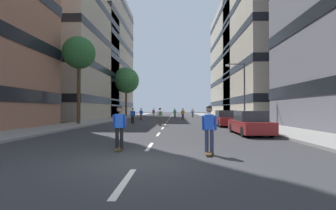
{
  "coord_description": "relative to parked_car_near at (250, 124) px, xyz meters",
  "views": [
    {
      "loc": [
        1.16,
        -7.27,
        1.64
      ],
      "look_at": [
        0.0,
        26.56,
        2.22
      ],
      "focal_mm": 25.2,
      "sensor_mm": 36.0,
      "label": 1
    }
  ],
  "objects": [
    {
      "name": "skater_4",
      "position": [
        -3.4,
        28.79,
        0.32
      ],
      "size": [
        0.57,
        0.92,
        1.78
      ],
      "color": "brown",
      "rests_on": "ground_plane"
    },
    {
      "name": "skater_7",
      "position": [
        -3.53,
        -6.76,
        0.29
      ],
      "size": [
        0.56,
        0.92,
        1.78
      ],
      "color": "brown",
      "rests_on": "ground_plane"
    },
    {
      "name": "skater_6",
      "position": [
        -1.4,
        31.85,
        0.32
      ],
      "size": [
        0.54,
        0.91,
        1.78
      ],
      "color": "brown",
      "rests_on": "ground_plane"
    },
    {
      "name": "building_left_mid",
      "position": [
        -24.71,
        23.96,
        9.59
      ],
      "size": [
        16.09,
        20.13,
        20.39
      ],
      "color": "#B2A893",
      "rests_on": "ground_plane"
    },
    {
      "name": "building_right_mid",
      "position": [
        12.94,
        23.96,
        14.75
      ],
      "size": [
        16.09,
        18.97,
        30.72
      ],
      "color": "#B2A893",
      "rests_on": "ground_plane"
    },
    {
      "name": "ground_plane",
      "position": [
        -5.88,
        22.9,
        -0.7
      ],
      "size": [
        185.4,
        185.4,
        0.0
      ],
      "primitive_type": "plane",
      "color": "#333335"
    },
    {
      "name": "skater_0",
      "position": [
        -3.67,
        21.84,
        0.29
      ],
      "size": [
        0.55,
        0.91,
        1.78
      ],
      "color": "brown",
      "rests_on": "ground_plane"
    },
    {
      "name": "skater_2",
      "position": [
        -9.94,
        19.72,
        0.29
      ],
      "size": [
        0.56,
        0.92,
        1.78
      ],
      "color": "brown",
      "rests_on": "ground_plane"
    },
    {
      "name": "skater_5",
      "position": [
        -9.25,
        32.12,
        0.32
      ],
      "size": [
        0.55,
        0.92,
        1.78
      ],
      "color": "brown",
      "rests_on": "ground_plane"
    },
    {
      "name": "street_tree_near",
      "position": [
        -14.84,
        32.13,
        6.74
      ],
      "size": [
        5.19,
        5.19,
        9.92
      ],
      "color": "#4C3823",
      "rests_on": "sidewalk_left"
    },
    {
      "name": "building_right_far",
      "position": [
        12.94,
        38.84,
        11.74
      ],
      "size": [
        16.09,
        23.33,
        24.69
      ],
      "color": "#BCB29E",
      "rests_on": "ground_plane"
    },
    {
      "name": "lane_markings",
      "position": [
        -5.88,
        25.0,
        -0.7
      ],
      "size": [
        0.16,
        72.2,
        0.01
      ],
      "color": "silver",
      "rests_on": "ground_plane"
    },
    {
      "name": "skater_3",
      "position": [
        -9.51,
        10.48,
        0.29
      ],
      "size": [
        0.56,
        0.92,
        1.78
      ],
      "color": "brown",
      "rests_on": "ground_plane"
    },
    {
      "name": "skater_8",
      "position": [
        -6.99,
        -5.92,
        0.29
      ],
      "size": [
        0.55,
        0.91,
        1.78
      ],
      "color": "brown",
      "rests_on": "ground_plane"
    },
    {
      "name": "building_left_far",
      "position": [
        -24.71,
        38.84,
        13.22
      ],
      "size": [
        16.09,
        22.39,
        27.66
      ],
      "color": "#B2A893",
      "rests_on": "ground_plane"
    },
    {
      "name": "sidewalk_right",
      "position": [
        3.08,
        26.76,
        -0.63
      ],
      "size": [
        3.76,
        84.98,
        0.14
      ],
      "primitive_type": "cube",
      "color": "gray",
      "rests_on": "ground_plane"
    },
    {
      "name": "streetlamp_right",
      "position": [
        2.34,
        10.52,
        3.44
      ],
      "size": [
        2.13,
        0.3,
        6.5
      ],
      "color": "#3F3F44",
      "rests_on": "sidewalk_right"
    },
    {
      "name": "parked_car_mid",
      "position": [
        0.0,
        7.49,
        0.0
      ],
      "size": [
        1.82,
        4.4,
        1.52
      ],
      "color": "maroon",
      "rests_on": "ground_plane"
    },
    {
      "name": "street_tree_mid",
      "position": [
        -14.84,
        8.85,
        6.73
      ],
      "size": [
        3.34,
        3.34,
        9.05
      ],
      "color": "#4C3823",
      "rests_on": "sidewalk_left"
    },
    {
      "name": "parked_car_near",
      "position": [
        0.0,
        0.0,
        0.0
      ],
      "size": [
        1.82,
        4.4,
        1.52
      ],
      "color": "maroon",
      "rests_on": "ground_plane"
    },
    {
      "name": "sidewalk_left",
      "position": [
        -14.84,
        26.76,
        -0.63
      ],
      "size": [
        3.76,
        84.98,
        0.14
      ],
      "primitive_type": "cube",
      "color": "gray",
      "rests_on": "ground_plane"
    },
    {
      "name": "skater_1",
      "position": [
        -9.79,
        12.18,
        0.29
      ],
      "size": [
        0.55,
        0.91,
        1.78
      ],
      "color": "brown",
      "rests_on": "ground_plane"
    },
    {
      "name": "skater_9",
      "position": [
        -4.95,
        27.8,
        0.29
      ],
      "size": [
        0.54,
        0.91,
        1.78
      ],
      "color": "brown",
      "rests_on": "ground_plane"
    },
    {
      "name": "skater_10",
      "position": [
        -6.32,
        7.99,
        0.32
      ],
      "size": [
        0.56,
        0.92,
        1.78
      ],
      "color": "brown",
      "rests_on": "ground_plane"
    }
  ]
}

